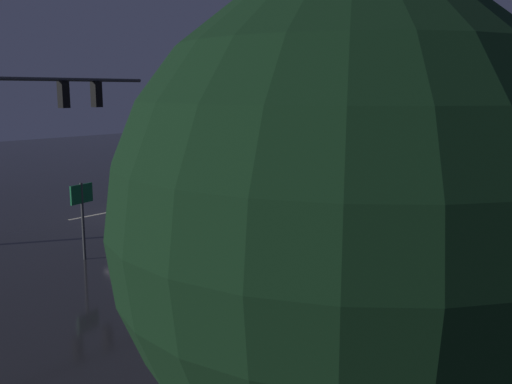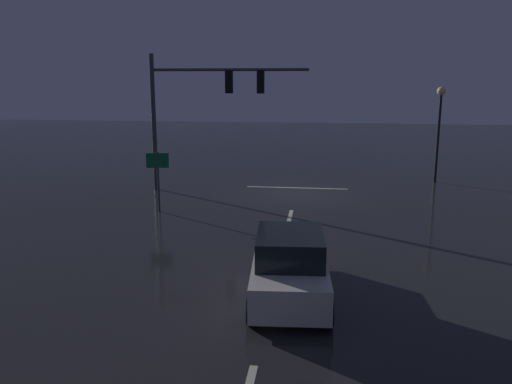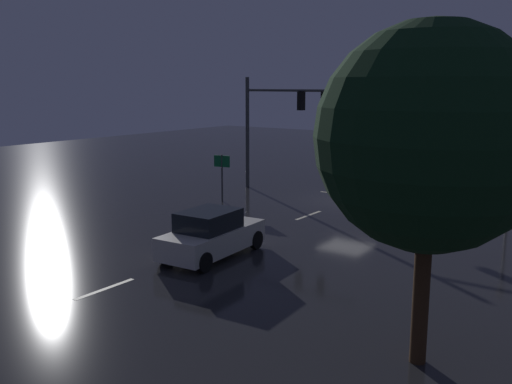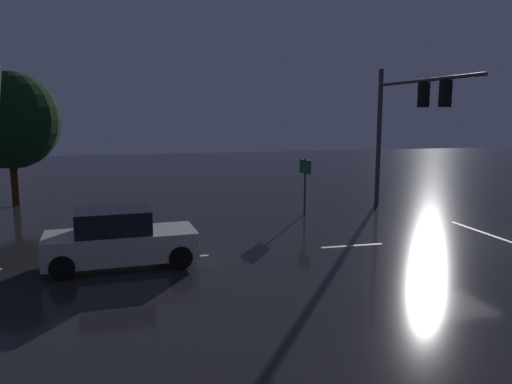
% 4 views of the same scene
% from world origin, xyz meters
% --- Properties ---
extents(ground_plane, '(80.00, 80.00, 0.00)m').
position_xyz_m(ground_plane, '(0.00, 0.00, 0.00)').
color(ground_plane, '#232326').
extents(traffic_signal_assembly, '(7.46, 0.47, 6.47)m').
position_xyz_m(traffic_signal_assembly, '(4.45, -0.40, 4.45)').
color(traffic_signal_assembly, '#383A3D').
rests_on(traffic_signal_assembly, ground_plane).
extents(lane_dash_far, '(0.16, 2.20, 0.01)m').
position_xyz_m(lane_dash_far, '(0.00, 4.00, 0.00)').
color(lane_dash_far, beige).
rests_on(lane_dash_far, ground_plane).
extents(lane_dash_mid, '(0.16, 2.20, 0.01)m').
position_xyz_m(lane_dash_mid, '(0.00, 10.00, 0.00)').
color(lane_dash_mid, beige).
rests_on(lane_dash_mid, ground_plane).
extents(stop_bar, '(5.00, 0.16, 0.01)m').
position_xyz_m(stop_bar, '(0.00, -1.58, 0.00)').
color(stop_bar, beige).
rests_on(stop_bar, ground_plane).
extents(car_approaching, '(2.16, 4.46, 1.70)m').
position_xyz_m(car_approaching, '(-0.46, 11.58, 0.80)').
color(car_approaching, silver).
rests_on(car_approaching, ground_plane).
extents(route_sign, '(0.89, 0.23, 2.48)m').
position_xyz_m(route_sign, '(5.36, 3.84, 1.79)').
color(route_sign, '#383A3D').
rests_on(route_sign, ground_plane).
extents(tree_right_near, '(4.61, 4.61, 6.40)m').
position_xyz_m(tree_right_near, '(10.78, 16.68, 4.08)').
color(tree_right_near, '#382314').
rests_on(tree_right_near, ground_plane).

